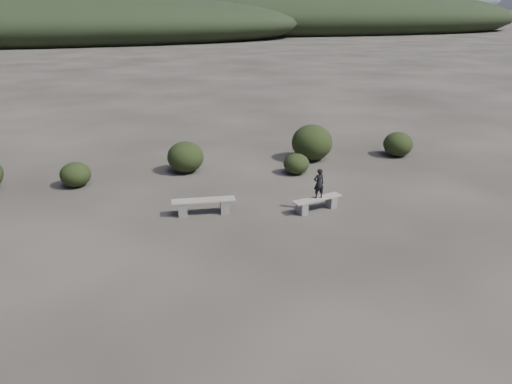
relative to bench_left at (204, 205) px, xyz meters
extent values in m
plane|color=#2A2520|center=(1.61, -4.87, -0.29)|extent=(1200.00, 1200.00, 0.00)
cube|color=slate|center=(-0.64, 0.05, -0.08)|extent=(0.29, 0.39, 0.42)
cube|color=slate|center=(0.64, -0.05, -0.08)|extent=(0.29, 0.39, 0.42)
cube|color=gray|center=(0.00, 0.00, 0.16)|extent=(1.93, 0.53, 0.05)
cube|color=slate|center=(2.90, -0.72, -0.11)|extent=(0.31, 0.37, 0.37)
cube|color=slate|center=(3.97, -0.42, -0.11)|extent=(0.31, 0.37, 0.37)
cube|color=gray|center=(3.44, -0.57, 0.10)|extent=(1.69, 0.78, 0.05)
imported|color=black|center=(3.47, -0.56, 0.60)|extent=(0.36, 0.26, 0.94)
ellipsoid|color=black|center=(-3.96, 3.59, 0.14)|extent=(1.06, 1.06, 0.87)
ellipsoid|color=black|center=(-0.04, 4.27, 0.30)|extent=(1.38, 1.38, 1.18)
ellipsoid|color=black|center=(3.97, 3.03, 0.10)|extent=(0.97, 0.97, 0.77)
ellipsoid|color=black|center=(5.16, 4.62, 0.44)|extent=(1.67, 1.67, 1.46)
ellipsoid|color=black|center=(8.86, 4.26, 0.22)|extent=(1.23, 1.23, 1.02)
ellipsoid|color=black|center=(36.61, 105.13, 2.86)|extent=(120.00, 44.00, 14.00)
ellipsoid|color=#2B342B|center=(1.61, 155.13, 5.11)|extent=(190.00, 64.00, 24.00)
camera|label=1|loc=(-1.89, -13.95, 5.66)|focal=35.00mm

